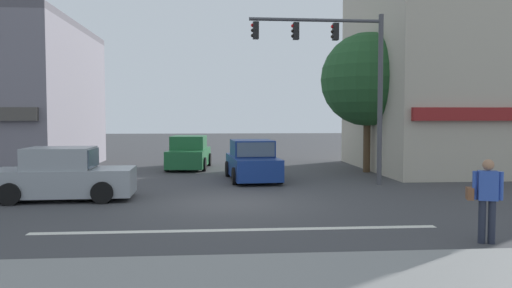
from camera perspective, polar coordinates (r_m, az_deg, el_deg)
The scene contains 10 objects.
ground_plane at distance 14.60m, azimuth -2.72°, elevation -6.73°, with size 120.00×120.00×0.00m, color #3D3D3F.
lane_marking_stripe at distance 11.17m, azimuth -2.10°, elevation -9.78°, with size 9.00×0.24×0.01m, color silver.
building_right_corner at distance 26.30m, azimuth 24.42°, elevation 8.73°, with size 11.13×9.49×10.39m.
street_tree at distance 23.03m, azimuth 12.63°, elevation 7.19°, with size 4.18×4.18×6.26m.
utility_pole_near_left at distance 21.81m, azimuth -26.35°, elevation 7.04°, with size 1.40×0.22×7.92m.
traffic_light_mast at distance 18.49m, azimuth 10.18°, elevation 8.68°, with size 4.89×0.28×6.20m.
sedan_crossing_leftbound at distance 16.11m, azimuth -21.17°, elevation -3.46°, with size 4.15×1.98×1.58m.
sedan_parked_curbside at distance 19.72m, azimuth -0.43°, elevation -2.07°, with size 2.12×4.22×1.58m.
sedan_crossing_rightbound at distance 24.27m, azimuth -7.66°, elevation -1.12°, with size 2.13×4.22×1.58m.
pedestrian_foreground_with_bag at distance 10.85m, azimuth 24.81°, elevation -5.37°, with size 0.66×0.45×1.67m.
Camera 1 is at (-0.48, -14.38, 2.50)m, focal length 35.00 mm.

